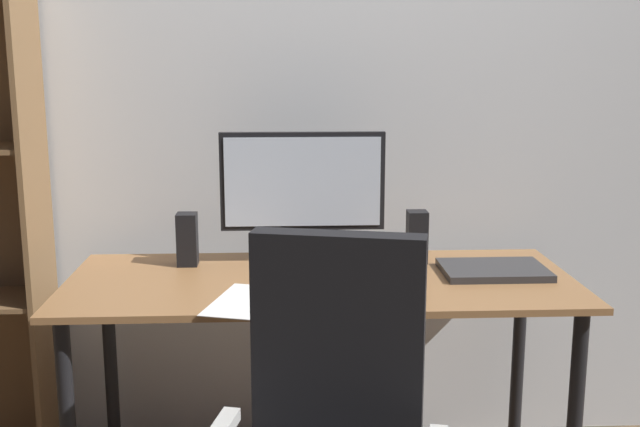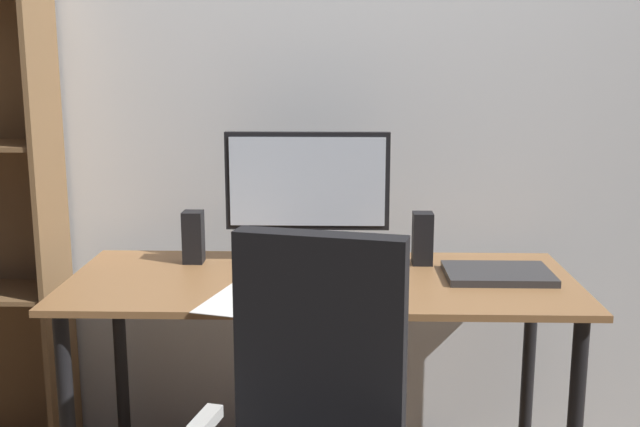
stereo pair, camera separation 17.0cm
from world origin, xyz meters
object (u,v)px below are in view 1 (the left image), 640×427
at_px(monitor, 303,189).
at_px(laptop, 494,270).
at_px(speaker_left, 187,239).
at_px(keyboard, 311,289).
at_px(mouse, 381,287).
at_px(desk, 321,307).
at_px(coffee_mug, 343,260).
at_px(speaker_right, 417,237).

xyz_separation_m(monitor, laptop, (0.59, -0.15, -0.23)).
bearing_deg(speaker_left, keyboard, -39.02).
bearing_deg(monitor, mouse, -57.04).
bearing_deg(speaker_left, mouse, -28.90).
height_order(desk, keyboard, keyboard).
bearing_deg(speaker_left, laptop, -8.70).
relative_size(mouse, laptop, 0.30).
bearing_deg(mouse, keyboard, 172.47).
height_order(coffee_mug, laptop, coffee_mug).
relative_size(desk, keyboard, 5.30).
relative_size(monitor, mouse, 5.48).
bearing_deg(laptop, desk, -176.92).
bearing_deg(speaker_right, desk, -151.51).
relative_size(mouse, speaker_left, 0.56).
xyz_separation_m(desk, laptop, (0.54, 0.03, 0.10)).
distance_m(keyboard, coffee_mug, 0.21).
relative_size(keyboard, laptop, 0.91).
distance_m(coffee_mug, speaker_right, 0.29).
height_order(keyboard, laptop, laptop).
bearing_deg(speaker_right, coffee_mug, -152.16).
height_order(monitor, speaker_left, monitor).
bearing_deg(mouse, speaker_right, 60.19).
bearing_deg(monitor, keyboard, -87.67).
height_order(desk, mouse, mouse).
xyz_separation_m(monitor, speaker_left, (-0.37, -0.01, -0.16)).
bearing_deg(monitor, laptop, -14.74).
xyz_separation_m(coffee_mug, speaker_left, (-0.49, 0.13, 0.04)).
relative_size(mouse, coffee_mug, 1.04).
bearing_deg(speaker_left, monitor, 1.22).
bearing_deg(laptop, speaker_left, 171.40).
height_order(keyboard, speaker_right, speaker_right).
relative_size(monitor, laptop, 1.64).
xyz_separation_m(coffee_mug, speaker_right, (0.25, 0.13, 0.04)).
bearing_deg(mouse, coffee_mug, 112.33).
bearing_deg(monitor, desk, -74.85).
bearing_deg(speaker_right, laptop, -34.16).
bearing_deg(coffee_mug, laptop, -1.72).
relative_size(monitor, coffee_mug, 5.71).
relative_size(desk, monitor, 2.92).
height_order(mouse, coffee_mug, coffee_mug).
relative_size(keyboard, speaker_right, 1.71).
bearing_deg(keyboard, laptop, 17.09).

